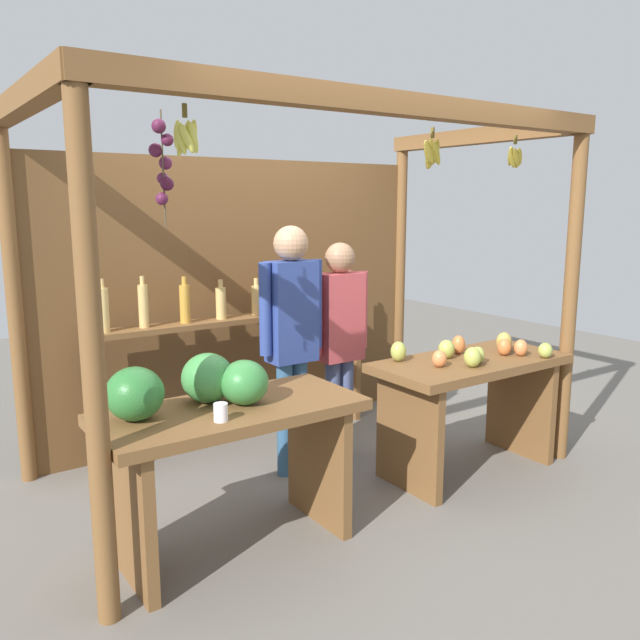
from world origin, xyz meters
The scene contains 7 objects.
ground_plane centered at (0.00, 0.00, 0.00)m, with size 12.00×12.00×0.00m, color slate.
market_stall centered at (0.00, 0.44, 1.39)m, with size 3.42×1.91×2.42m.
fruit_counter_left centered at (-0.97, -0.65, 0.70)m, with size 1.39×0.64×1.07m.
fruit_counter_right centered at (0.91, -0.68, 0.61)m, with size 1.39×0.64×0.94m.
bottle_shelf_unit centered at (-0.17, 0.68, 0.82)m, with size 2.20×0.22×1.36m.
vendor_man centered at (-0.12, -0.02, 1.03)m, with size 0.48×0.23×1.70m.
vendor_woman centered at (0.31, 0.03, 0.94)m, with size 0.48×0.21×1.58m.
Camera 1 is at (-2.35, -3.58, 1.85)m, focal length 35.99 mm.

